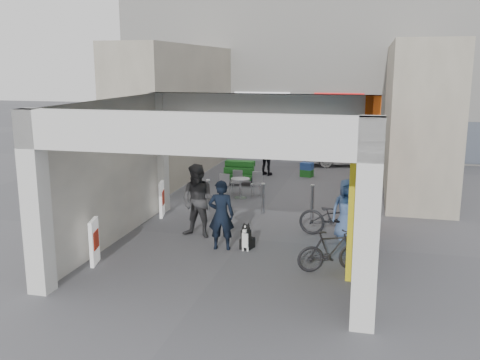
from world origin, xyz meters
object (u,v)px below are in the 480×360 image
(man_back_turned, at_px, (198,201))
(man_elderly, at_px, (346,209))
(man_with_dog, at_px, (221,215))
(bicycle_rear, at_px, (331,251))
(white_van, at_px, (346,151))
(bicycle_front, at_px, (337,218))
(man_crates, at_px, (267,155))
(cafe_set, at_px, (239,188))
(border_collie, at_px, (247,239))
(produce_stand, at_px, (239,175))

(man_back_turned, height_order, man_elderly, man_back_turned)
(man_with_dog, height_order, man_back_turned, man_back_turned)
(man_elderly, bearing_deg, bicycle_rear, -113.03)
(man_back_turned, distance_m, white_van, 11.46)
(bicycle_rear, bearing_deg, man_elderly, -28.20)
(bicycle_front, bearing_deg, white_van, 8.40)
(man_with_dog, xyz_separation_m, bicycle_rear, (2.62, -0.77, -0.39))
(bicycle_front, bearing_deg, man_back_turned, 110.01)
(man_elderly, height_order, bicycle_front, man_elderly)
(man_crates, bearing_deg, white_van, -115.79)
(man_with_dog, bearing_deg, man_crates, -93.91)
(bicycle_front, bearing_deg, cafe_set, 50.45)
(border_collie, distance_m, bicycle_front, 2.49)
(border_collie, relative_size, bicycle_rear, 0.45)
(cafe_set, bearing_deg, produce_stand, 104.14)
(cafe_set, height_order, man_back_turned, man_back_turned)
(border_collie, xyz_separation_m, man_with_dog, (-0.59, -0.10, 0.57))
(cafe_set, height_order, man_crates, man_crates)
(man_with_dog, xyz_separation_m, bicycle_front, (2.59, 1.56, -0.32))
(cafe_set, bearing_deg, man_back_turned, -89.41)
(border_collie, distance_m, bicycle_rear, 2.22)
(produce_stand, relative_size, border_collie, 1.90)
(produce_stand, height_order, bicycle_rear, bicycle_rear)
(white_van, bearing_deg, man_crates, 120.91)
(produce_stand, relative_size, bicycle_rear, 0.86)
(man_with_dog, xyz_separation_m, man_crates, (-0.62, 8.75, -0.03))
(man_back_turned, distance_m, man_crates, 8.00)
(man_with_dog, relative_size, man_back_turned, 0.89)
(produce_stand, relative_size, man_elderly, 0.84)
(border_collie, xyz_separation_m, man_elderly, (2.22, 1.40, 0.49))
(cafe_set, relative_size, white_van, 0.36)
(border_collie, height_order, man_back_turned, man_back_turned)
(cafe_set, xyz_separation_m, white_van, (3.14, 6.63, 0.34))
(man_back_turned, height_order, white_van, man_back_turned)
(produce_stand, height_order, white_van, white_van)
(cafe_set, relative_size, produce_stand, 1.02)
(border_collie, height_order, white_van, white_van)
(border_collie, relative_size, man_with_dog, 0.40)
(man_with_dog, bearing_deg, border_collie, -177.92)
(cafe_set, bearing_deg, bicycle_front, -46.22)
(bicycle_front, bearing_deg, man_with_dog, 127.76)
(produce_stand, relative_size, man_crates, 0.79)
(man_elderly, xyz_separation_m, white_van, (-0.53, 10.28, -0.14))
(white_van, bearing_deg, border_collie, 156.41)
(white_van, bearing_deg, cafe_set, 139.35)
(cafe_set, height_order, man_elderly, man_elderly)
(man_back_turned, relative_size, bicycle_rear, 1.26)
(bicycle_rear, bearing_deg, produce_stand, 3.45)
(cafe_set, relative_size, man_elderly, 0.86)
(cafe_set, distance_m, man_elderly, 5.19)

